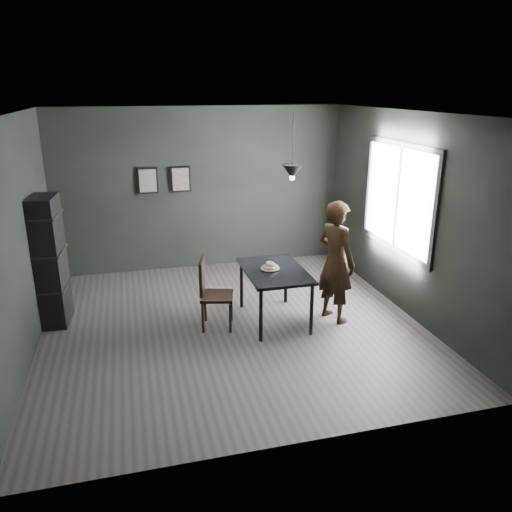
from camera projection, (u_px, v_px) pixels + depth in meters
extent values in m
plane|color=#383330|center=(232.00, 325.00, 6.83)|extent=(5.00, 5.00, 0.00)
cube|color=black|center=(201.00, 189.00, 8.68)|extent=(5.00, 0.10, 2.80)
cube|color=silver|center=(229.00, 113.00, 5.93)|extent=(5.00, 5.00, 0.02)
cube|color=white|center=(398.00, 197.00, 7.10)|extent=(0.02, 1.80, 1.40)
cube|color=black|center=(397.00, 197.00, 7.09)|extent=(0.04, 1.96, 1.56)
cube|color=black|center=(275.00, 271.00, 6.74)|extent=(0.80, 1.20, 0.04)
cylinder|color=black|center=(261.00, 316.00, 6.29)|extent=(0.05, 0.05, 0.71)
cylinder|color=black|center=(312.00, 310.00, 6.45)|extent=(0.05, 0.05, 0.71)
cylinder|color=black|center=(242.00, 285.00, 7.28)|extent=(0.05, 0.05, 0.71)
cylinder|color=black|center=(286.00, 280.00, 7.44)|extent=(0.05, 0.05, 0.71)
cylinder|color=silver|center=(270.00, 269.00, 6.75)|extent=(0.23, 0.23, 0.01)
torus|color=#F6E1BF|center=(274.00, 266.00, 6.76)|extent=(0.13, 0.13, 0.05)
torus|color=#F6E1BF|center=(269.00, 265.00, 6.79)|extent=(0.13, 0.13, 0.05)
torus|color=#F6E1BF|center=(266.00, 267.00, 6.74)|extent=(0.13, 0.13, 0.05)
torus|color=#F6E1BF|center=(271.00, 268.00, 6.70)|extent=(0.13, 0.13, 0.05)
torus|color=#F6E1BF|center=(270.00, 264.00, 6.73)|extent=(0.16, 0.16, 0.06)
imported|color=black|center=(336.00, 262.00, 6.75)|extent=(0.61, 0.73, 1.70)
cube|color=black|center=(217.00, 296.00, 6.64)|extent=(0.51, 0.51, 0.04)
cube|color=black|center=(202.00, 276.00, 6.55)|extent=(0.14, 0.42, 0.46)
cylinder|color=black|center=(203.00, 319.00, 6.55)|extent=(0.04, 0.04, 0.41)
cylinder|color=black|center=(230.00, 319.00, 6.55)|extent=(0.04, 0.04, 0.41)
cylinder|color=black|center=(205.00, 307.00, 6.89)|extent=(0.04, 0.04, 0.41)
cylinder|color=black|center=(231.00, 307.00, 6.89)|extent=(0.04, 0.04, 0.41)
cube|color=black|center=(50.00, 262.00, 6.65)|extent=(0.39, 0.62, 1.76)
cylinder|color=black|center=(293.00, 142.00, 6.35)|extent=(0.01, 0.01, 0.75)
cone|color=black|center=(292.00, 172.00, 6.47)|extent=(0.28, 0.28, 0.18)
sphere|color=#FFE0B2|center=(292.00, 178.00, 6.50)|extent=(0.07, 0.07, 0.07)
cube|color=black|center=(148.00, 181.00, 8.37)|extent=(0.34, 0.03, 0.44)
cube|color=#405A49|center=(148.00, 181.00, 8.35)|extent=(0.28, 0.01, 0.38)
cube|color=black|center=(181.00, 179.00, 8.50)|extent=(0.34, 0.03, 0.44)
cube|color=brown|center=(181.00, 179.00, 8.48)|extent=(0.28, 0.01, 0.38)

